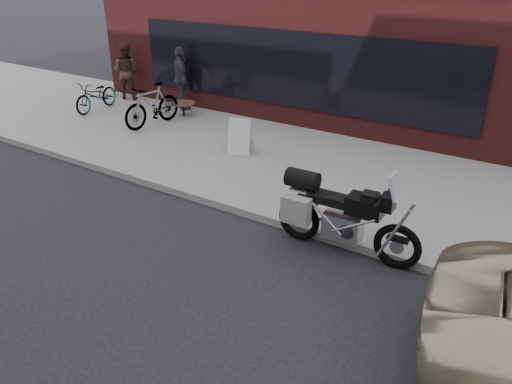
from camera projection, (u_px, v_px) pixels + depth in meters
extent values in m
plane|color=black|center=(70.00, 344.00, 6.28)|extent=(120.00, 120.00, 0.00)
cube|color=gray|center=(320.00, 164.00, 11.55)|extent=(44.00, 6.00, 0.15)
cube|color=maroon|center=(363.00, 27.00, 16.91)|extent=(14.00, 10.00, 4.50)
cube|color=black|center=(289.00, 69.00, 13.34)|extent=(10.00, 0.08, 2.00)
torus|color=black|center=(299.00, 219.00, 8.49)|extent=(0.76, 0.15, 0.76)
torus|color=black|center=(397.00, 247.00, 7.69)|extent=(0.76, 0.15, 0.76)
cube|color=#B7B7BC|center=(343.00, 226.00, 8.07)|extent=(0.63, 0.36, 0.43)
cube|color=black|center=(365.00, 206.00, 7.72)|extent=(0.58, 0.38, 0.29)
cube|color=black|center=(332.00, 199.00, 7.99)|extent=(0.63, 0.34, 0.14)
cube|color=black|center=(309.00, 198.00, 8.22)|extent=(0.35, 0.26, 0.16)
cube|color=black|center=(388.00, 203.00, 7.50)|extent=(0.21, 0.28, 0.25)
cube|color=silver|center=(395.00, 187.00, 7.34)|extent=(0.17, 0.34, 0.38)
cylinder|color=black|center=(383.00, 197.00, 7.50)|extent=(0.06, 0.79, 0.03)
cube|color=#B7B7BC|center=(302.00, 188.00, 8.21)|extent=(0.33, 0.35, 0.03)
cube|color=gray|center=(296.00, 210.00, 8.08)|extent=(0.48, 0.22, 0.45)
cylinder|color=black|center=(303.00, 179.00, 8.15)|extent=(0.55, 0.33, 0.32)
cylinder|color=#B7B7BC|center=(322.00, 219.00, 8.46)|extent=(0.63, 0.11, 0.22)
imported|color=gray|center=(96.00, 95.00, 15.15)|extent=(0.86, 1.82, 0.92)
imported|color=gray|center=(152.00, 105.00, 13.71)|extent=(0.71, 1.95, 1.15)
cube|color=beige|center=(239.00, 137.00, 11.73)|extent=(0.59, 0.42, 0.85)
cube|color=beige|center=(242.00, 134.00, 11.93)|extent=(0.59, 0.42, 0.85)
cylinder|color=black|center=(184.00, 110.00, 14.71)|extent=(0.06, 0.06, 0.36)
cylinder|color=#493022|center=(183.00, 103.00, 14.62)|extent=(0.70, 0.70, 0.04)
imported|color=#422A23|center=(126.00, 71.00, 16.23)|extent=(1.05, 0.93, 1.80)
imported|color=#363443|center=(181.00, 79.00, 15.04)|extent=(1.15, 1.05, 1.88)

